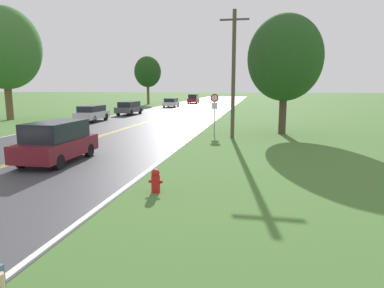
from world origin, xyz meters
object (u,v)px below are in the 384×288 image
car_dark_grey_suv_mid_far (129,108)px  car_white_hatchback_receding (171,102)px  tree_behind_sign (4,48)px  tree_left_verge (148,72)px  car_silver_hatchback_mid_near (92,113)px  car_red_suv_distant (193,99)px  tree_mid_treeline (285,58)px  traffic_sign (214,103)px  fire_hydrant (156,180)px  car_maroon_van_approaching (57,141)px

car_dark_grey_suv_mid_far → car_white_hatchback_receding: car_dark_grey_suv_mid_far is taller
tree_behind_sign → car_dark_grey_suv_mid_far: (9.46, 8.12, -6.10)m
tree_left_verge → car_silver_hatchback_mid_near: bearing=-81.1°
car_silver_hatchback_mid_near → car_red_suv_distant: 37.72m
car_silver_hatchback_mid_near → tree_mid_treeline: bearing=-108.4°
car_red_suv_distant → tree_mid_treeline: bearing=-163.3°
tree_mid_treeline → car_silver_hatchback_mid_near: tree_mid_treeline is taller
car_silver_hatchback_mid_near → car_white_hatchback_receding: 24.39m
traffic_sign → car_silver_hatchback_mid_near: size_ratio=0.66×
fire_hydrant → car_red_suv_distant: car_red_suv_distant is taller
car_maroon_van_approaching → car_red_suv_distant: bearing=-176.4°
car_silver_hatchback_mid_near → tree_behind_sign: bearing=87.1°
car_maroon_van_approaching → car_dark_grey_suv_mid_far: (-6.39, 24.92, -0.08)m
tree_mid_treeline → car_silver_hatchback_mid_near: (-17.09, 5.24, -4.36)m
fire_hydrant → tree_left_verge: 55.03m
fire_hydrant → traffic_sign: traffic_sign is taller
tree_behind_sign → car_dark_grey_suv_mid_far: 13.88m
fire_hydrant → tree_behind_sign: tree_behind_sign is taller
car_maroon_van_approaching → car_red_suv_distant: car_red_suv_distant is taller
tree_behind_sign → car_red_suv_distant: bearing=72.9°
car_maroon_van_approaching → car_red_suv_distant: 54.36m
fire_hydrant → tree_behind_sign: bearing=136.6°
traffic_sign → car_maroon_van_approaching: 11.95m
tree_behind_sign → car_dark_grey_suv_mid_far: tree_behind_sign is taller
tree_left_verge → car_red_suv_distant: bearing=36.8°
car_maroon_van_approaching → fire_hydrant: bearing=57.6°
traffic_sign → car_silver_hatchback_mid_near: 13.86m
tree_mid_treeline → tree_behind_sign: bearing=168.1°
tree_mid_treeline → car_red_suv_distant: 45.47m
car_white_hatchback_receding → car_red_suv_distant: 13.33m
car_maroon_van_approaching → car_silver_hatchback_mid_near: (-6.85, 16.55, -0.10)m
fire_hydrant → car_maroon_van_approaching: car_maroon_van_approaching is taller
car_red_suv_distant → car_white_hatchback_receding: bearing=173.1°
car_white_hatchback_receding → traffic_sign: bearing=-161.0°
fire_hydrant → car_red_suv_distant: size_ratio=0.17×
tree_behind_sign → car_red_suv_distant: (11.53, 37.39, -6.01)m
tree_mid_treeline → fire_hydrant: bearing=-107.8°
fire_hydrant → car_silver_hatchback_mid_near: 23.46m
tree_left_verge → car_dark_grey_suv_mid_far: tree_left_verge is taller
tree_behind_sign → car_silver_hatchback_mid_near: size_ratio=2.58×
tree_left_verge → car_dark_grey_suv_mid_far: (5.47, -23.61, -5.14)m
fire_hydrant → tree_mid_treeline: 16.16m
car_dark_grey_suv_mid_far → car_white_hatchback_receding: bearing=-2.4°
car_maroon_van_approaching → car_white_hatchback_receding: 41.27m
car_white_hatchback_receding → tree_left_verge: bearing=39.1°
tree_left_verge → traffic_sign: bearing=-65.4°
fire_hydrant → car_maroon_van_approaching: size_ratio=0.18×
traffic_sign → car_maroon_van_approaching: traffic_sign is taller
traffic_sign → tree_mid_treeline: tree_mid_treeline is taller
traffic_sign → car_red_suv_distant: (-9.87, 43.67, -1.18)m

